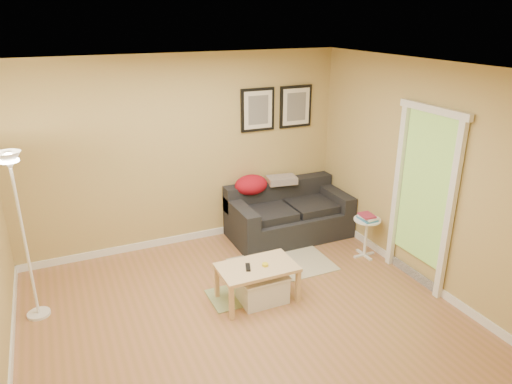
% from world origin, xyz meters
% --- Properties ---
extents(floor, '(4.50, 4.50, 0.00)m').
position_xyz_m(floor, '(0.00, 0.00, 0.00)').
color(floor, '#A36A45').
rests_on(floor, ground).
extents(ceiling, '(4.50, 4.50, 0.00)m').
position_xyz_m(ceiling, '(0.00, 0.00, 2.60)').
color(ceiling, white).
rests_on(ceiling, wall_back).
extents(wall_back, '(4.50, 0.00, 4.50)m').
position_xyz_m(wall_back, '(0.00, 2.00, 1.30)').
color(wall_back, tan).
rests_on(wall_back, ground).
extents(wall_front, '(4.50, 0.00, 4.50)m').
position_xyz_m(wall_front, '(0.00, -2.00, 1.30)').
color(wall_front, tan).
rests_on(wall_front, ground).
extents(wall_right, '(0.00, 4.00, 4.00)m').
position_xyz_m(wall_right, '(2.25, 0.00, 1.30)').
color(wall_right, tan).
rests_on(wall_right, ground).
extents(baseboard_back, '(4.50, 0.02, 0.10)m').
position_xyz_m(baseboard_back, '(0.00, 1.99, 0.05)').
color(baseboard_back, white).
rests_on(baseboard_back, ground).
extents(baseboard_left, '(0.02, 4.00, 0.10)m').
position_xyz_m(baseboard_left, '(-2.24, 0.00, 0.05)').
color(baseboard_left, white).
rests_on(baseboard_left, ground).
extents(baseboard_right, '(0.02, 4.00, 0.10)m').
position_xyz_m(baseboard_right, '(2.24, 0.00, 0.05)').
color(baseboard_right, white).
rests_on(baseboard_right, ground).
extents(sofa, '(1.70, 0.90, 0.75)m').
position_xyz_m(sofa, '(1.38, 1.53, 0.38)').
color(sofa, black).
rests_on(sofa, ground).
extents(red_throw, '(0.48, 0.36, 0.28)m').
position_xyz_m(red_throw, '(0.90, 1.81, 0.77)').
color(red_throw, '#A90F28').
rests_on(red_throw, sofa).
extents(plaid_throw, '(0.45, 0.32, 0.10)m').
position_xyz_m(plaid_throw, '(1.38, 1.80, 0.78)').
color(plaid_throw, tan).
rests_on(plaid_throw, sofa).
extents(framed_print_left, '(0.50, 0.04, 0.60)m').
position_xyz_m(framed_print_left, '(1.08, 1.98, 1.80)').
color(framed_print_left, black).
rests_on(framed_print_left, wall_back).
extents(framed_print_right, '(0.50, 0.04, 0.60)m').
position_xyz_m(framed_print_right, '(1.68, 1.98, 1.80)').
color(framed_print_right, black).
rests_on(framed_print_right, wall_back).
extents(area_rug, '(1.25, 0.85, 0.01)m').
position_xyz_m(area_rug, '(0.90, 0.80, 0.01)').
color(area_rug, '#BDB695').
rests_on(area_rug, ground).
extents(green_runner, '(0.70, 0.50, 0.01)m').
position_xyz_m(green_runner, '(0.13, 0.38, 0.01)').
color(green_runner, '#668C4C').
rests_on(green_runner, ground).
extents(coffee_table, '(0.97, 0.73, 0.43)m').
position_xyz_m(coffee_table, '(0.28, 0.22, 0.22)').
color(coffee_table, '#DFB988').
rests_on(coffee_table, ground).
extents(remote_control, '(0.10, 0.17, 0.02)m').
position_xyz_m(remote_control, '(0.17, 0.22, 0.44)').
color(remote_control, black).
rests_on(remote_control, coffee_table).
extents(tape_roll, '(0.07, 0.07, 0.03)m').
position_xyz_m(tape_roll, '(0.36, 0.18, 0.45)').
color(tape_roll, yellow).
rests_on(tape_roll, coffee_table).
extents(storage_bin, '(0.53, 0.39, 0.33)m').
position_xyz_m(storage_bin, '(0.33, 0.18, 0.16)').
color(storage_bin, white).
rests_on(storage_bin, ground).
extents(side_table, '(0.35, 0.35, 0.54)m').
position_xyz_m(side_table, '(2.02, 0.57, 0.27)').
color(side_table, white).
rests_on(side_table, ground).
extents(book_stack, '(0.19, 0.25, 0.08)m').
position_xyz_m(book_stack, '(2.01, 0.55, 0.58)').
color(book_stack, teal).
rests_on(book_stack, side_table).
extents(floor_lamp, '(0.24, 0.24, 1.84)m').
position_xyz_m(floor_lamp, '(-2.00, 0.91, 0.87)').
color(floor_lamp, white).
rests_on(floor_lamp, ground).
extents(doorway, '(0.12, 1.01, 2.13)m').
position_xyz_m(doorway, '(2.20, -0.15, 1.02)').
color(doorway, white).
rests_on(doorway, ground).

